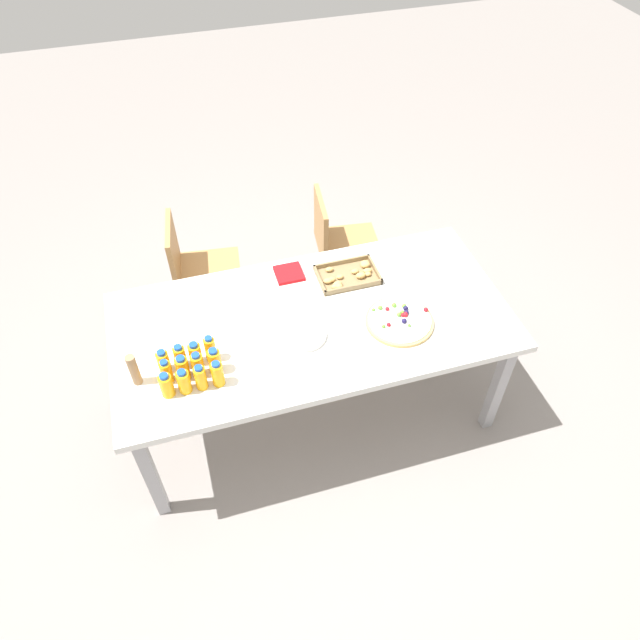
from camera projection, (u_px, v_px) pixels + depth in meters
ground_plane at (313, 405)px, 3.56m from camera, size 12.00×12.00×0.00m
party_table at (312, 327)px, 3.05m from camera, size 2.03×0.99×0.76m
chair_far_right at (338, 241)px, 3.84m from camera, size 0.45×0.45×0.83m
chair_far_left at (196, 267)px, 3.67m from camera, size 0.45×0.45×0.83m
juice_bottle_0 at (166, 385)px, 2.64m from camera, size 0.06×0.06×0.14m
juice_bottle_1 at (184, 382)px, 2.65m from camera, size 0.06×0.06×0.14m
juice_bottle_2 at (201, 378)px, 2.66m from camera, size 0.06×0.06×0.14m
juice_bottle_3 at (218, 374)px, 2.68m from camera, size 0.06×0.06×0.15m
juice_bottle_4 at (166, 372)px, 2.69m from camera, size 0.05×0.05×0.14m
juice_bottle_5 at (183, 368)px, 2.70m from camera, size 0.06×0.06×0.14m
juice_bottle_6 at (198, 365)px, 2.71m from camera, size 0.06×0.06×0.14m
juice_bottle_7 at (215, 361)px, 2.73m from camera, size 0.06×0.06×0.15m
juice_bottle_8 at (164, 361)px, 2.74m from camera, size 0.06×0.06×0.13m
juice_bottle_9 at (180, 357)px, 2.75m from camera, size 0.06×0.06×0.14m
juice_bottle_10 at (195, 354)px, 2.77m from camera, size 0.06×0.06×0.13m
juice_bottle_11 at (210, 349)px, 2.78m from camera, size 0.05×0.05×0.15m
fruit_pizza at (400, 320)px, 2.98m from camera, size 0.35×0.35×0.05m
snack_tray at (348, 275)px, 3.21m from camera, size 0.33×0.22×0.04m
plate_stack at (304, 335)px, 2.92m from camera, size 0.22×0.22×0.02m
napkin_stack at (289, 273)px, 3.23m from camera, size 0.15×0.15×0.02m
cardboard_tube at (134, 370)px, 2.67m from camera, size 0.04×0.04×0.18m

